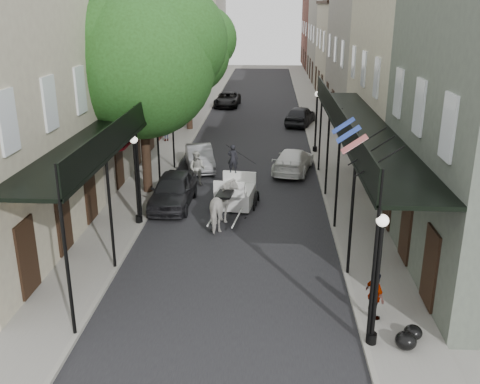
# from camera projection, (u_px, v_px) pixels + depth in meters

# --- Properties ---
(ground) EXTENTS (140.00, 140.00, 0.00)m
(ground) POSITION_uv_depth(u_px,v_px,m) (225.00, 303.00, 16.49)
(ground) COLOR gray
(ground) RESTS_ON ground
(road) EXTENTS (8.00, 90.00, 0.01)m
(road) POSITION_uv_depth(u_px,v_px,m) (250.00, 144.00, 35.33)
(road) COLOR black
(road) RESTS_ON ground
(sidewalk_left) EXTENTS (2.20, 90.00, 0.12)m
(sidewalk_left) POSITION_uv_depth(u_px,v_px,m) (175.00, 142.00, 35.58)
(sidewalk_left) COLOR gray
(sidewalk_left) RESTS_ON ground
(sidewalk_right) EXTENTS (2.20, 90.00, 0.12)m
(sidewalk_right) POSITION_uv_depth(u_px,v_px,m) (326.00, 145.00, 35.05)
(sidewalk_right) COLOR gray
(sidewalk_right) RESTS_ON ground
(building_row_left) EXTENTS (5.00, 80.00, 10.50)m
(building_row_left) POSITION_uv_depth(u_px,v_px,m) (150.00, 50.00, 43.48)
(building_row_left) COLOR #BAB395
(building_row_left) RESTS_ON ground
(building_row_right) EXTENTS (5.00, 80.00, 10.50)m
(building_row_right) POSITION_uv_depth(u_px,v_px,m) (363.00, 51.00, 42.57)
(building_row_right) COLOR gray
(building_row_right) RESTS_ON ground
(gallery_left) EXTENTS (2.20, 18.05, 4.88)m
(gallery_left) POSITION_uv_depth(u_px,v_px,m) (122.00, 125.00, 21.98)
(gallery_left) COLOR black
(gallery_left) RESTS_ON sidewalk_left
(gallery_right) EXTENTS (2.20, 18.05, 4.88)m
(gallery_right) POSITION_uv_depth(u_px,v_px,m) (357.00, 127.00, 21.47)
(gallery_right) COLOR black
(gallery_right) RESTS_ON sidewalk_right
(tree_near) EXTENTS (7.31, 6.80, 9.63)m
(tree_near) POSITION_uv_depth(u_px,v_px,m) (150.00, 57.00, 24.16)
(tree_near) COLOR #382619
(tree_near) RESTS_ON sidewalk_left
(tree_far) EXTENTS (6.45, 6.00, 8.61)m
(tree_far) POSITION_uv_depth(u_px,v_px,m) (193.00, 48.00, 37.57)
(tree_far) COLOR #382619
(tree_far) RESTS_ON sidewalk_left
(lamppost_right_near) EXTENTS (0.32, 0.32, 3.71)m
(lamppost_right_near) POSITION_uv_depth(u_px,v_px,m) (377.00, 279.00, 13.71)
(lamppost_right_near) COLOR black
(lamppost_right_near) RESTS_ON sidewalk_right
(lamppost_left) EXTENTS (0.32, 0.32, 3.71)m
(lamppost_left) POSITION_uv_depth(u_px,v_px,m) (136.00, 178.00, 21.68)
(lamppost_left) COLOR black
(lamppost_left) RESTS_ON sidewalk_left
(lamppost_right_far) EXTENTS (0.32, 0.32, 3.71)m
(lamppost_right_far) POSITION_uv_depth(u_px,v_px,m) (316.00, 121.00, 32.55)
(lamppost_right_far) COLOR black
(lamppost_right_far) RESTS_ON sidewalk_right
(horse) EXTENTS (1.27, 2.29, 1.84)m
(horse) POSITION_uv_depth(u_px,v_px,m) (224.00, 206.00, 21.86)
(horse) COLOR beige
(horse) RESTS_ON ground
(carriage) EXTENTS (2.10, 2.89, 3.08)m
(carriage) POSITION_uv_depth(u_px,v_px,m) (237.00, 179.00, 24.44)
(carriage) COLOR black
(carriage) RESTS_ON ground
(pedestrian_walking) EXTENTS (1.00, 0.86, 1.78)m
(pedestrian_walking) POSITION_uv_depth(u_px,v_px,m) (197.00, 168.00, 27.04)
(pedestrian_walking) COLOR beige
(pedestrian_walking) RESTS_ON ground
(pedestrian_sidewalk_left) EXTENTS (1.09, 0.87, 1.48)m
(pedestrian_sidewalk_left) POSITION_uv_depth(u_px,v_px,m) (166.00, 130.00, 35.53)
(pedestrian_sidewalk_left) COLOR gray
(pedestrian_sidewalk_left) RESTS_ON sidewalk_left
(pedestrian_sidewalk_right) EXTENTS (0.65, 0.94, 1.48)m
(pedestrian_sidewalk_right) POSITION_uv_depth(u_px,v_px,m) (375.00, 296.00, 15.23)
(pedestrian_sidewalk_right) COLOR gray
(pedestrian_sidewalk_right) RESTS_ON sidewalk_right
(car_left_near) EXTENTS (1.85, 4.44, 1.50)m
(car_left_near) POSITION_uv_depth(u_px,v_px,m) (173.00, 190.00, 24.30)
(car_left_near) COLOR black
(car_left_near) RESTS_ON ground
(car_left_mid) EXTENTS (2.22, 4.17, 1.31)m
(car_left_mid) POSITION_uv_depth(u_px,v_px,m) (200.00, 158.00, 29.83)
(car_left_mid) COLOR #97969B
(car_left_mid) RESTS_ON ground
(car_left_far) EXTENTS (2.29, 4.61, 1.26)m
(car_left_far) POSITION_uv_depth(u_px,v_px,m) (227.00, 99.00, 48.44)
(car_left_far) COLOR black
(car_left_far) RESTS_ON ground
(car_right_near) EXTENTS (2.68, 4.69, 1.28)m
(car_right_near) POSITION_uv_depth(u_px,v_px,m) (293.00, 160.00, 29.33)
(car_right_near) COLOR white
(car_right_near) RESTS_ON ground
(car_right_far) EXTENTS (2.83, 4.66, 1.48)m
(car_right_far) POSITION_uv_depth(u_px,v_px,m) (300.00, 116.00, 40.79)
(car_right_far) COLOR black
(car_right_far) RESTS_ON ground
(trash_bags) EXTENTS (0.84, 0.99, 0.49)m
(trash_bags) POSITION_uv_depth(u_px,v_px,m) (409.00, 337.00, 14.19)
(trash_bags) COLOR black
(trash_bags) RESTS_ON sidewalk_right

